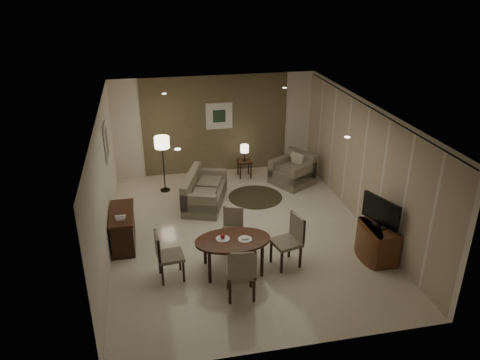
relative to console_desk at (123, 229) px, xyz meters
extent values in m
cube|color=beige|center=(2.49, 0.00, -0.38)|extent=(5.50, 7.00, 0.00)
cube|color=white|center=(2.49, 0.00, 2.33)|extent=(5.50, 7.00, 0.00)
cube|color=brown|center=(2.49, 3.50, 0.98)|extent=(5.50, 0.00, 2.70)
cube|color=silver|center=(-0.26, 0.00, 0.98)|extent=(0.00, 7.00, 2.70)
cube|color=silver|center=(5.24, 0.00, 0.98)|extent=(0.00, 7.00, 2.70)
cube|color=brown|center=(2.49, 3.48, 0.98)|extent=(3.96, 0.03, 2.70)
cylinder|color=black|center=(5.17, 0.00, 2.27)|extent=(0.03, 6.80, 0.03)
cube|color=silver|center=(2.59, 3.46, 1.23)|extent=(0.72, 0.03, 0.72)
cube|color=#1D3420|center=(2.59, 3.44, 1.23)|extent=(0.34, 0.01, 0.34)
cube|color=silver|center=(-0.23, 1.20, 1.48)|extent=(0.03, 0.60, 0.80)
cube|color=gray|center=(-0.21, 1.20, 1.48)|extent=(0.01, 0.46, 0.64)
cylinder|color=white|center=(1.09, -1.80, 2.31)|extent=(0.10, 0.10, 0.01)
cylinder|color=white|center=(3.89, -1.80, 2.31)|extent=(0.10, 0.10, 0.01)
cylinder|color=white|center=(1.09, 1.80, 2.31)|extent=(0.10, 0.10, 0.01)
cylinder|color=white|center=(3.89, 1.80, 2.31)|extent=(0.10, 0.10, 0.01)
cylinder|color=white|center=(1.86, -1.29, 0.30)|extent=(0.26, 0.26, 0.02)
cylinder|color=white|center=(2.26, -1.39, 0.30)|extent=(0.26, 0.26, 0.02)
sphere|color=maroon|center=(1.86, -1.29, 0.35)|extent=(0.09, 0.09, 0.09)
cube|color=white|center=(2.26, -1.39, 0.32)|extent=(0.12, 0.08, 0.03)
cylinder|color=#3D3522|center=(3.17, 1.59, -0.37)|extent=(1.34, 1.34, 0.01)
camera|label=1|loc=(0.66, -8.62, 4.84)|focal=35.00mm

